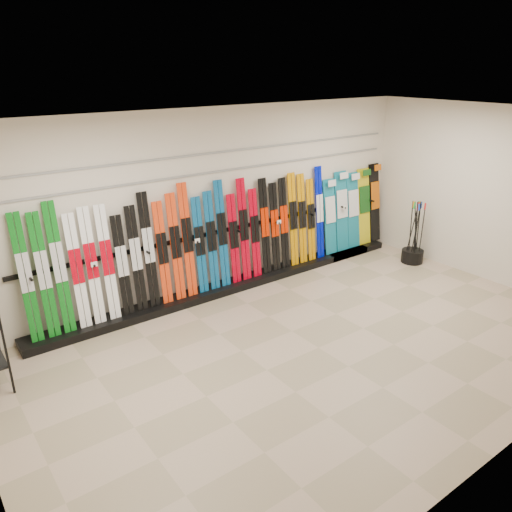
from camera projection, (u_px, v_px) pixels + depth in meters
floor at (319, 348)px, 6.77m from camera, size 8.00×8.00×0.00m
back_wall at (217, 202)px, 8.10m from camera, size 8.00×0.00×8.00m
right_wall at (496, 196)px, 8.45m from camera, size 0.00×5.00×5.00m
ceiling at (331, 120)px, 5.68m from camera, size 8.00×8.00×0.00m
ski_rack_base at (237, 284)px, 8.58m from camera, size 8.00×0.40×0.12m
skis at (198, 243)px, 7.90m from camera, size 5.37×0.23×1.83m
snowboards at (353, 209)px, 9.94m from camera, size 1.56×0.24×1.59m
pole_bin at (412, 256)px, 9.63m from camera, size 0.41×0.41×0.25m
ski_poles at (415, 233)px, 9.43m from camera, size 0.24×0.27×1.18m
slatwall_rail_0 at (217, 172)px, 7.90m from camera, size 7.60×0.02×0.03m
slatwall_rail_1 at (216, 153)px, 7.79m from camera, size 7.60×0.02×0.03m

